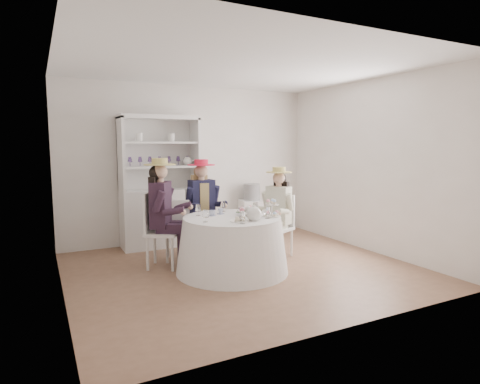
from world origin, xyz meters
name	(u,v)px	position (x,y,z in m)	size (l,w,h in m)	color
ground	(243,269)	(0.00, 0.00, 0.00)	(4.50, 4.50, 0.00)	brown
ceiling	(244,66)	(0.00, 0.00, 2.70)	(4.50, 4.50, 0.00)	white
wall_back	(191,164)	(0.00, 2.00, 1.35)	(4.50, 4.50, 0.00)	silver
wall_front	(348,183)	(0.00, -2.00, 1.35)	(4.50, 4.50, 0.00)	silver
wall_left	(58,176)	(-2.25, 0.00, 1.35)	(4.50, 4.50, 0.00)	silver
wall_right	(370,166)	(2.25, 0.00, 1.35)	(4.50, 4.50, 0.00)	silver
tea_table	(232,245)	(-0.18, -0.02, 0.37)	(1.49, 1.49, 0.74)	white
hutch	(160,200)	(-0.64, 1.77, 0.77)	(1.42, 0.86, 2.16)	silver
side_table	(252,218)	(1.09, 1.75, 0.33)	(0.43, 0.43, 0.66)	silver
hatbox	(252,192)	(1.09, 1.75, 0.81)	(0.30, 0.30, 0.30)	black
guest_left	(163,207)	(-0.94, 0.58, 0.85)	(0.65, 0.60, 1.51)	silver
guest_mid	(202,201)	(-0.22, 0.95, 0.83)	(0.53, 0.56, 1.47)	silver
guest_right	(278,207)	(0.73, 0.30, 0.77)	(0.58, 0.52, 1.36)	silver
spare_chair	(177,228)	(-0.67, 0.77, 0.49)	(0.48, 0.48, 0.91)	silver
teacup_a	(212,213)	(-0.38, 0.17, 0.77)	(0.08, 0.08, 0.07)	white
teacup_b	(221,212)	(-0.23, 0.24, 0.78)	(0.07, 0.07, 0.07)	white
teacup_c	(242,211)	(0.07, 0.17, 0.78)	(0.09, 0.09, 0.07)	white
flower_bowl	(247,213)	(0.04, -0.01, 0.77)	(0.24, 0.24, 0.06)	white
flower_arrangement	(246,209)	(0.02, -0.04, 0.83)	(0.18, 0.18, 0.07)	#CD6676
table_teapot	(254,214)	(-0.04, -0.37, 0.83)	(0.27, 0.19, 0.20)	white
sandwich_plate	(240,221)	(-0.23, -0.35, 0.75)	(0.24, 0.24, 0.05)	white
cupcake_stand	(272,210)	(0.30, -0.23, 0.82)	(0.24, 0.24, 0.23)	white
stemware_set	(232,211)	(-0.18, -0.02, 0.82)	(0.96, 1.00, 0.15)	white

